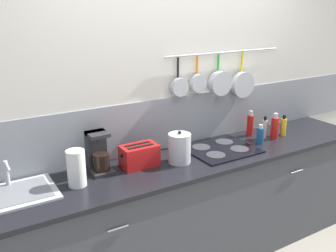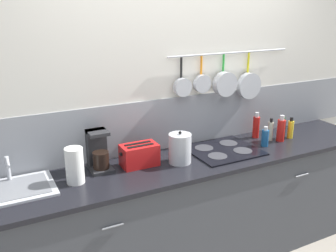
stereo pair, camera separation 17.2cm
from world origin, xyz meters
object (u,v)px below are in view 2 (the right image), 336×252
at_px(coffee_maker, 98,153).
at_px(toaster, 139,155).
at_px(bottle_vinegar, 270,131).
at_px(bottle_dish_soap, 291,129).
at_px(bottle_hot_sauce, 265,137).
at_px(kettle, 180,148).
at_px(bottle_olive_oil, 281,130).
at_px(paper_towel_roll, 75,166).
at_px(bottle_sesame_oil, 256,126).
at_px(bottle_cooking_wine, 283,129).

bearing_deg(coffee_maker, toaster, -16.63).
xyz_separation_m(bottle_vinegar, bottle_dish_soap, (0.20, -0.03, -0.00)).
height_order(bottle_hot_sauce, bottle_dish_soap, bottle_dish_soap).
distance_m(toaster, kettle, 0.30).
xyz_separation_m(bottle_hot_sauce, bottle_olive_oil, (0.20, 0.03, 0.03)).
xyz_separation_m(kettle, bottle_dish_soap, (1.14, 0.03, -0.03)).
xyz_separation_m(paper_towel_roll, coffee_maker, (0.21, 0.15, -0.00)).
distance_m(coffee_maker, bottle_dish_soap, 1.71).
xyz_separation_m(toaster, bottle_hot_sauce, (1.09, -0.11, -0.01)).
bearing_deg(toaster, bottle_vinegar, -1.25).
distance_m(bottle_hot_sauce, bottle_dish_soap, 0.34).
bearing_deg(bottle_hot_sauce, bottle_vinegar, 32.90).
height_order(kettle, bottle_sesame_oil, kettle).
xyz_separation_m(coffee_maker, bottle_hot_sauce, (1.37, -0.20, -0.05)).
xyz_separation_m(bottle_sesame_oil, bottle_olive_oil, (0.13, -0.17, -0.00)).
bearing_deg(bottle_olive_oil, toaster, 176.48).
relative_size(paper_towel_roll, bottle_sesame_oil, 1.06).
xyz_separation_m(bottle_vinegar, bottle_olive_oil, (0.07, -0.05, 0.01)).
relative_size(bottle_hot_sauce, bottle_dish_soap, 0.90).
bearing_deg(bottle_olive_oil, bottle_sesame_oil, 128.25).
bearing_deg(toaster, coffee_maker, 163.37).
bearing_deg(bottle_olive_oil, kettle, -179.52).
height_order(toaster, kettle, kettle).
distance_m(coffee_maker, bottle_hot_sauce, 1.39).
relative_size(paper_towel_roll, bottle_cooking_wine, 1.30).
relative_size(paper_towel_roll, bottle_vinegar, 1.23).
xyz_separation_m(bottle_hot_sauce, bottle_dish_soap, (0.34, 0.05, 0.01)).
distance_m(paper_towel_roll, bottle_cooking_wine, 1.85).
bearing_deg(bottle_sesame_oil, bottle_olive_oil, -51.75).
bearing_deg(bottle_sesame_oil, paper_towel_roll, -174.66).
bearing_deg(bottle_olive_oil, bottle_hot_sauce, -170.31).
bearing_deg(bottle_hot_sauce, toaster, 174.00).
bearing_deg(bottle_sesame_oil, bottle_cooking_wine, -30.32).
relative_size(bottle_hot_sauce, bottle_vinegar, 0.85).
bearing_deg(bottle_hot_sauce, bottle_dish_soap, 9.00).
height_order(paper_towel_roll, bottle_cooking_wine, paper_towel_roll).
relative_size(bottle_vinegar, bottle_olive_oil, 0.87).
distance_m(paper_towel_roll, bottle_vinegar, 1.71).
relative_size(bottle_hot_sauce, bottle_sesame_oil, 0.74).
distance_m(coffee_maker, bottle_cooking_wine, 1.65).
distance_m(paper_towel_roll, coffee_maker, 0.26).
xyz_separation_m(coffee_maker, bottle_cooking_wine, (1.65, -0.11, -0.04)).
bearing_deg(bottle_sesame_oil, coffee_maker, -179.82).
relative_size(bottle_vinegar, bottle_cooking_wine, 1.05).
distance_m(toaster, bottle_sesame_oil, 1.16).
xyz_separation_m(paper_towel_roll, toaster, (0.49, 0.07, -0.04)).
bearing_deg(coffee_maker, bottle_olive_oil, -5.93).
distance_m(coffee_maker, bottle_vinegar, 1.51).
distance_m(kettle, bottle_dish_soap, 1.14).
height_order(paper_towel_roll, bottle_hot_sauce, paper_towel_roll).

